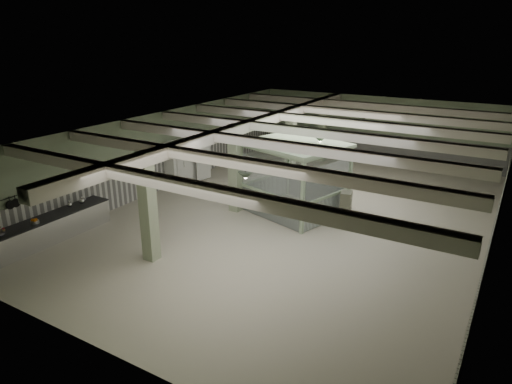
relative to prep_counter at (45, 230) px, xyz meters
The scene contains 34 objects.
floor 9.59m from the prep_counter, 46.95° to the left, with size 20.00×20.00×0.00m, color #BCBAA5.
ceiling 10.08m from the prep_counter, 46.95° to the left, with size 14.00×20.00×0.02m, color silver.
wall_back 18.26m from the prep_counter, 68.96° to the left, with size 14.00×0.02×3.60m, color #A0B893.
wall_front 7.32m from the prep_counter, 24.64° to the right, with size 14.00×0.02×3.60m, color #A0B893.
wall_left 7.14m from the prep_counter, 93.76° to the left, with size 0.02×20.00×3.60m, color #A0B893.
wall_right 15.30m from the prep_counter, 27.34° to the left, with size 0.02×20.00×3.60m, color #A0B893.
wainscot_left 7.02m from the prep_counter, 93.56° to the left, with size 0.05×19.90×1.50m, color silver.
wainscot_right 15.22m from the prep_counter, 27.38° to the left, with size 0.05×19.90×1.50m, color silver.
wainscot_back 18.19m from the prep_counter, 68.93° to the left, with size 13.90×0.05×1.50m, color silver.
girder 8.59m from the prep_counter, 60.01° to the left, with size 0.45×19.90×0.40m, color beige.
beam_a 7.20m from the prep_counter, ahead, with size 13.90×0.35×0.32m, color beige.
beam_b 7.45m from the prep_counter, 17.00° to the left, with size 13.90×0.35×0.32m, color beige.
beam_c 8.47m from the prep_counter, 34.53° to the left, with size 13.90×0.35×0.32m, color beige.
beam_d 10.03m from the prep_counter, 46.95° to the left, with size 13.90×0.35×0.32m, color beige.
beam_e 11.91m from the prep_counter, 55.46° to the left, with size 13.90×0.35×0.32m, color beige.
beam_f 13.98m from the prep_counter, 61.41° to the left, with size 13.90×0.35×0.32m, color beige.
beam_g 16.18m from the prep_counter, 65.72° to the left, with size 13.90×0.35×0.32m, color beige.
column_a 4.37m from the prep_counter, 13.90° to the left, with size 0.42×0.42×3.60m, color #9DAB8A.
column_b 7.36m from the prep_counter, 56.05° to the left, with size 0.42×0.42×3.60m, color #9DAB8A.
column_c 11.79m from the prep_counter, 69.83° to the left, with size 0.42×0.42×3.60m, color #9DAB8A.
column_d 15.59m from the prep_counter, 74.93° to the left, with size 0.42×0.42×3.60m, color #9DAB8A.
hook_rail 1.56m from the prep_counter, 123.02° to the right, with size 0.02×0.02×1.20m, color black.
pendant_front 7.76m from the prep_counter, 15.86° to the left, with size 0.44×0.44×0.22m, color #344433.
pendant_mid 10.61m from the prep_counter, 46.81° to the left, with size 0.44×0.44×0.22m, color #344433.
pendant_back 14.58m from the prep_counter, 60.61° to the left, with size 0.44×0.44×0.22m, color #344433.
prep_counter is the anchor object (origin of this frame).
pitcher_near 1.77m from the prep_counter, 90.15° to the left, with size 0.20×0.23×0.30m, color silver, non-canonical shape.
pitcher_far 1.33m from the prep_counter, 94.85° to the left, with size 0.18×0.21×0.26m, color silver, non-canonical shape.
orange_bowl 0.65m from the prep_counter, 69.36° to the right, with size 0.28×0.28×0.10m, color #B2B2B7.
skillet_near 1.48m from the prep_counter, 112.21° to the right, with size 0.30×0.30×0.04m, color black.
skillet_far 1.37m from the prep_counter, 118.06° to the right, with size 0.30×0.30×0.04m, color black.
walkin_cooler 7.92m from the prep_counter, 90.61° to the left, with size 0.85×2.37×2.17m.
guard_booth 9.52m from the prep_counter, 48.87° to the left, with size 4.32×3.94×2.92m.
filing_cabinet 11.00m from the prep_counter, 40.29° to the left, with size 0.40×0.58×1.25m, color #636554.
Camera 1 is at (7.24, -15.74, 7.01)m, focal length 32.00 mm.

